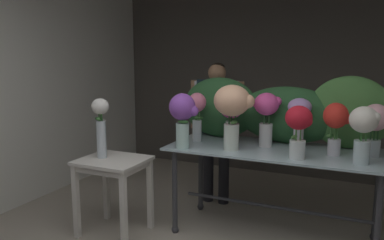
{
  "coord_description": "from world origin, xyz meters",
  "views": [
    {
      "loc": [
        1.1,
        -1.75,
        1.7
      ],
      "look_at": [
        -0.35,
        1.45,
        1.1
      ],
      "focal_mm": 36.42,
      "sensor_mm": 36.0,
      "label": 1
    }
  ],
  "objects_px": {
    "vase_peach_anemones": "(232,107)",
    "vase_lilac_roses": "(299,116)",
    "side_table_white": "(113,171)",
    "vase_violet_tulips": "(183,114)",
    "vase_fuchsia_ranunculus": "(266,113)",
    "vase_blush_stock": "(376,123)",
    "vase_ivory_freesia": "(363,129)",
    "vase_white_roses_tall": "(101,123)",
    "vase_magenta_peonies": "(231,113)",
    "vase_crimson_carnations": "(298,126)",
    "vase_scarlet_hydrangea": "(336,122)",
    "display_table_glass": "(275,163)",
    "vase_rosy_snapdragons": "(197,111)",
    "florist": "(216,118)"
  },
  "relations": [
    {
      "from": "vase_ivory_freesia",
      "to": "vase_rosy_snapdragons",
      "type": "bearing_deg",
      "value": 171.86
    },
    {
      "from": "vase_crimson_carnations",
      "to": "vase_peach_anemones",
      "type": "bearing_deg",
      "value": 173.35
    },
    {
      "from": "side_table_white",
      "to": "vase_violet_tulips",
      "type": "distance_m",
      "value": 0.86
    },
    {
      "from": "florist",
      "to": "vase_rosy_snapdragons",
      "type": "bearing_deg",
      "value": -88.31
    },
    {
      "from": "display_table_glass",
      "to": "vase_lilac_roses",
      "type": "bearing_deg",
      "value": 21.08
    },
    {
      "from": "florist",
      "to": "vase_scarlet_hydrangea",
      "type": "height_order",
      "value": "florist"
    },
    {
      "from": "side_table_white",
      "to": "florist",
      "type": "relative_size",
      "value": 0.46
    },
    {
      "from": "display_table_glass",
      "to": "vase_white_roses_tall",
      "type": "xyz_separation_m",
      "value": [
        -1.53,
        -0.55,
        0.35
      ]
    },
    {
      "from": "vase_fuchsia_ranunculus",
      "to": "vase_lilac_roses",
      "type": "relative_size",
      "value": 1.08
    },
    {
      "from": "side_table_white",
      "to": "vase_peach_anemones",
      "type": "relative_size",
      "value": 1.24
    },
    {
      "from": "side_table_white",
      "to": "vase_blush_stock",
      "type": "bearing_deg",
      "value": 15.63
    },
    {
      "from": "vase_violet_tulips",
      "to": "vase_magenta_peonies",
      "type": "distance_m",
      "value": 0.52
    },
    {
      "from": "florist",
      "to": "vase_magenta_peonies",
      "type": "bearing_deg",
      "value": -55.83
    },
    {
      "from": "vase_fuchsia_ranunculus",
      "to": "vase_lilac_roses",
      "type": "bearing_deg",
      "value": 2.71
    },
    {
      "from": "vase_rosy_snapdragons",
      "to": "vase_white_roses_tall",
      "type": "bearing_deg",
      "value": -143.42
    },
    {
      "from": "vase_peach_anemones",
      "to": "vase_lilac_roses",
      "type": "bearing_deg",
      "value": 25.94
    },
    {
      "from": "vase_ivory_freesia",
      "to": "vase_white_roses_tall",
      "type": "xyz_separation_m",
      "value": [
        -2.25,
        -0.34,
        -0.07
      ]
    },
    {
      "from": "vase_crimson_carnations",
      "to": "vase_violet_tulips",
      "type": "distance_m",
      "value": 1.02
    },
    {
      "from": "vase_rosy_snapdragons",
      "to": "vase_ivory_freesia",
      "type": "relative_size",
      "value": 1.05
    },
    {
      "from": "vase_crimson_carnations",
      "to": "vase_white_roses_tall",
      "type": "relative_size",
      "value": 0.78
    },
    {
      "from": "vase_fuchsia_ranunculus",
      "to": "vase_blush_stock",
      "type": "bearing_deg",
      "value": 0.92
    },
    {
      "from": "side_table_white",
      "to": "vase_white_roses_tall",
      "type": "bearing_deg",
      "value": 179.73
    },
    {
      "from": "display_table_glass",
      "to": "vase_ivory_freesia",
      "type": "bearing_deg",
      "value": -16.12
    },
    {
      "from": "vase_peach_anemones",
      "to": "vase_lilac_roses",
      "type": "xyz_separation_m",
      "value": [
        0.54,
        0.26,
        -0.08
      ]
    },
    {
      "from": "vase_crimson_carnations",
      "to": "vase_peach_anemones",
      "type": "xyz_separation_m",
      "value": [
        -0.59,
        0.07,
        0.12
      ]
    },
    {
      "from": "vase_fuchsia_ranunculus",
      "to": "vase_blush_stock",
      "type": "distance_m",
      "value": 0.92
    },
    {
      "from": "vase_scarlet_hydrangea",
      "to": "vase_white_roses_tall",
      "type": "distance_m",
      "value": 2.1
    },
    {
      "from": "vase_crimson_carnations",
      "to": "vase_fuchsia_ranunculus",
      "type": "height_order",
      "value": "vase_fuchsia_ranunculus"
    },
    {
      "from": "vase_peach_anemones",
      "to": "vase_scarlet_hydrangea",
      "type": "bearing_deg",
      "value": 11.73
    },
    {
      "from": "vase_rosy_snapdragons",
      "to": "vase_crimson_carnations",
      "type": "distance_m",
      "value": 1.05
    },
    {
      "from": "vase_rosy_snapdragons",
      "to": "florist",
      "type": "bearing_deg",
      "value": 91.69
    },
    {
      "from": "display_table_glass",
      "to": "vase_scarlet_hydrangea",
      "type": "relative_size",
      "value": 4.31
    },
    {
      "from": "florist",
      "to": "vase_ivory_freesia",
      "type": "xyz_separation_m",
      "value": [
        1.52,
        -0.8,
        0.13
      ]
    },
    {
      "from": "vase_magenta_peonies",
      "to": "vase_rosy_snapdragons",
      "type": "bearing_deg",
      "value": -168.15
    },
    {
      "from": "side_table_white",
      "to": "vase_lilac_roses",
      "type": "height_order",
      "value": "vase_lilac_roses"
    },
    {
      "from": "florist",
      "to": "vase_scarlet_hydrangea",
      "type": "bearing_deg",
      "value": -24.71
    },
    {
      "from": "vase_peach_anemones",
      "to": "vase_blush_stock",
      "type": "bearing_deg",
      "value": 12.77
    },
    {
      "from": "vase_lilac_roses",
      "to": "vase_white_roses_tall",
      "type": "height_order",
      "value": "vase_lilac_roses"
    },
    {
      "from": "vase_rosy_snapdragons",
      "to": "vase_crimson_carnations",
      "type": "xyz_separation_m",
      "value": [
        1.02,
        -0.27,
        -0.03
      ]
    },
    {
      "from": "side_table_white",
      "to": "vase_rosy_snapdragons",
      "type": "bearing_deg",
      "value": 41.75
    },
    {
      "from": "florist",
      "to": "vase_crimson_carnations",
      "type": "relative_size",
      "value": 3.63
    },
    {
      "from": "vase_crimson_carnations",
      "to": "vase_magenta_peonies",
      "type": "xyz_separation_m",
      "value": [
        -0.69,
        0.34,
        0.02
      ]
    },
    {
      "from": "vase_blush_stock",
      "to": "vase_white_roses_tall",
      "type": "bearing_deg",
      "value": -165.18
    },
    {
      "from": "display_table_glass",
      "to": "vase_scarlet_hydrangea",
      "type": "height_order",
      "value": "vase_scarlet_hydrangea"
    },
    {
      "from": "vase_scarlet_hydrangea",
      "to": "vase_blush_stock",
      "type": "bearing_deg",
      "value": 15.66
    },
    {
      "from": "vase_lilac_roses",
      "to": "vase_scarlet_hydrangea",
      "type": "bearing_deg",
      "value": -14.88
    },
    {
      "from": "vase_peach_anemones",
      "to": "vase_white_roses_tall",
      "type": "height_order",
      "value": "vase_peach_anemones"
    },
    {
      "from": "vase_ivory_freesia",
      "to": "vase_white_roses_tall",
      "type": "height_order",
      "value": "vase_ivory_freesia"
    },
    {
      "from": "vase_magenta_peonies",
      "to": "side_table_white",
      "type": "bearing_deg",
      "value": -146.76
    },
    {
      "from": "vase_rosy_snapdragons",
      "to": "vase_lilac_roses",
      "type": "height_order",
      "value": "vase_rosy_snapdragons"
    }
  ]
}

